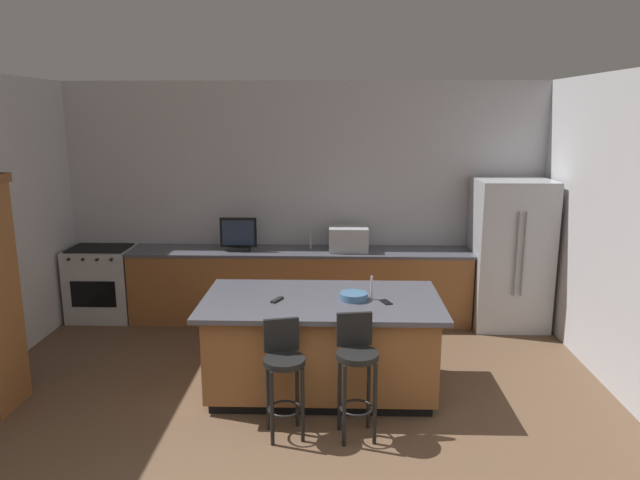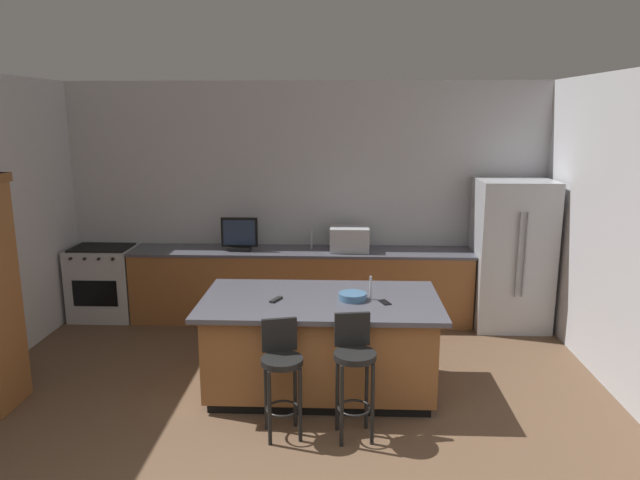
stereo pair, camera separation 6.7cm
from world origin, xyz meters
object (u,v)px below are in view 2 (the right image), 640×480
object	(u,v)px
cell_phone	(385,302)
kitchen_island	(321,344)
refrigerator	(511,254)
bar_stool_right	(354,365)
fruit_bowl	(353,296)
range_oven	(104,282)
tv_monitor	(240,235)
microwave	(349,239)
bar_stool_left	(282,368)
tv_remote	(276,300)

from	to	relation	value
cell_phone	kitchen_island	bearing A→B (deg)	149.57
kitchen_island	refrigerator	distance (m)	2.95
bar_stool_right	fruit_bowl	world-z (taller)	bar_stool_right
kitchen_island	range_oven	distance (m)	3.44
kitchen_island	bar_stool_right	world-z (taller)	bar_stool_right
tv_monitor	cell_phone	distance (m)	2.59
refrigerator	microwave	xyz separation A→B (m)	(-1.97, 0.08, 0.15)
bar_stool_right	cell_phone	size ratio (longest dim) A/B	6.77
refrigerator	tv_monitor	size ratio (longest dim) A/B	4.02
tv_monitor	bar_stool_left	bearing A→B (deg)	-73.45
refrigerator	microwave	size ratio (longest dim) A/B	3.77
kitchen_island	microwave	size ratio (longest dim) A/B	4.59
range_oven	refrigerator	bearing A→B (deg)	-0.92
kitchen_island	bar_stool_left	size ratio (longest dim) A/B	2.30
tv_monitor	bar_stool_right	size ratio (longest dim) A/B	0.44
tv_monitor	fruit_bowl	world-z (taller)	tv_monitor
range_oven	microwave	xyz separation A→B (m)	(3.13, 0.00, 0.60)
bar_stool_left	cell_phone	bearing A→B (deg)	24.52
refrigerator	cell_phone	world-z (taller)	refrigerator
refrigerator	fruit_bowl	world-z (taller)	refrigerator
range_oven	bar_stool_left	xyz separation A→B (m)	(2.56, -2.72, 0.11)
microwave	cell_phone	xyz separation A→B (m)	(0.30, -2.03, -0.15)
bar_stool_right	tv_remote	distance (m)	1.05
bar_stool_right	fruit_bowl	bearing A→B (deg)	81.63
microwave	tv_monitor	world-z (taller)	tv_monitor
refrigerator	fruit_bowl	xyz separation A→B (m)	(-1.95, -1.88, 0.04)
range_oven	cell_phone	world-z (taller)	range_oven
kitchen_island	microwave	bearing A→B (deg)	81.68
kitchen_island	refrigerator	world-z (taller)	refrigerator
bar_stool_right	tv_remote	xyz separation A→B (m)	(-0.71, 0.72, 0.31)
kitchen_island	tv_remote	size ratio (longest dim) A/B	12.96
range_oven	bar_stool_left	world-z (taller)	bar_stool_left
fruit_bowl	cell_phone	distance (m)	0.30
kitchen_island	bar_stool_left	bearing A→B (deg)	-109.73
microwave	bar_stool_right	world-z (taller)	microwave
fruit_bowl	tv_remote	xyz separation A→B (m)	(-0.70, -0.05, -0.02)
microwave	cell_phone	bearing A→B (deg)	-81.51
refrigerator	tv_monitor	world-z (taller)	refrigerator
kitchen_island	fruit_bowl	world-z (taller)	fruit_bowl
bar_stool_left	fruit_bowl	bearing A→B (deg)	38.82
bar_stool_left	fruit_bowl	size ratio (longest dim) A/B	3.73
tv_monitor	bar_stool_right	bearing A→B (deg)	-62.75
refrigerator	tv_remote	world-z (taller)	refrigerator
refrigerator	bar_stool_right	bearing A→B (deg)	-126.35
bar_stool_right	cell_phone	xyz separation A→B (m)	(0.28, 0.70, 0.30)
bar_stool_left	range_oven	bearing A→B (deg)	119.29
microwave	tv_monitor	xyz separation A→B (m)	(-1.36, -0.05, 0.05)
kitchen_island	fruit_bowl	size ratio (longest dim) A/B	8.59
kitchen_island	fruit_bowl	distance (m)	0.56
microwave	tv_monitor	distance (m)	1.36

